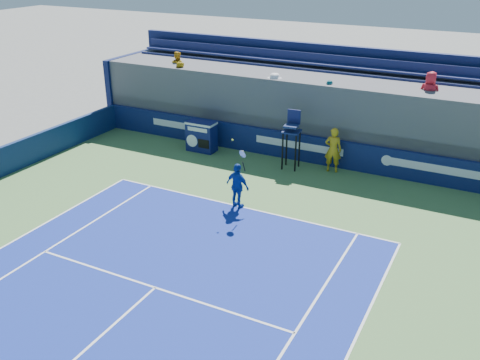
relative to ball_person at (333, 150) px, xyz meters
The scene contains 6 objects.
ball_person is the anchor object (origin of this frame).
back_hoarding 1.81m from the ball_person, 162.10° to the left, with size 20.40×0.21×1.20m.
match_clock 6.06m from the ball_person, behind, with size 1.33×0.74×1.40m.
umpire_chair 1.81m from the ball_person, 165.80° to the right, with size 0.76×0.76×2.48m.
tennis_player 5.12m from the ball_person, 112.31° to the right, with size 1.04×0.62×2.57m.
stadium_seating 3.23m from the ball_person, 123.46° to the left, with size 21.00×4.05×4.40m.
Camera 1 is at (7.66, -3.40, 8.64)m, focal length 40.00 mm.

